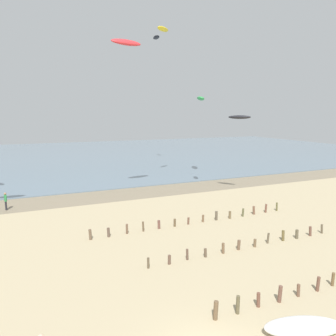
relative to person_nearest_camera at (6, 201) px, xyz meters
name	(u,v)px	position (x,y,z in m)	size (l,w,h in m)	color
wet_sand_strip	(86,198)	(7.82, 1.39, -0.91)	(120.00, 5.59, 0.01)	#84755B
sea	(54,157)	(7.82, 39.18, -0.87)	(160.00, 70.00, 0.10)	slate
groyne_near	(332,279)	(16.55, -22.73, -0.53)	(16.13, 0.35, 0.90)	brown
groyne_mid	(254,242)	(16.06, -16.80, -0.58)	(14.47, 0.34, 0.78)	brown
groyne_far	(196,219)	(14.78, -10.81, -0.55)	(17.83, 0.37, 0.82)	brown
person_nearest_camera	(6,201)	(0.00, 0.00, 0.00)	(0.27, 0.57, 1.71)	#232328
grounded_kite	(303,327)	(12.10, -25.02, -0.58)	(3.36, 1.21, 0.67)	white
kite_aloft_0	(201,98)	(25.04, 6.79, 10.33)	(3.19, 1.02, 0.51)	green
kite_aloft_2	(239,117)	(23.61, -4.32, 7.86)	(2.52, 0.81, 0.40)	black
kite_aloft_3	(126,42)	(12.12, -0.57, 15.35)	(3.37, 1.08, 0.54)	red
kite_aloft_6	(156,37)	(23.10, 18.47, 20.64)	(2.44, 0.78, 0.39)	black
kite_aloft_7	(163,29)	(18.42, 4.70, 18.42)	(2.39, 0.77, 0.38)	yellow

